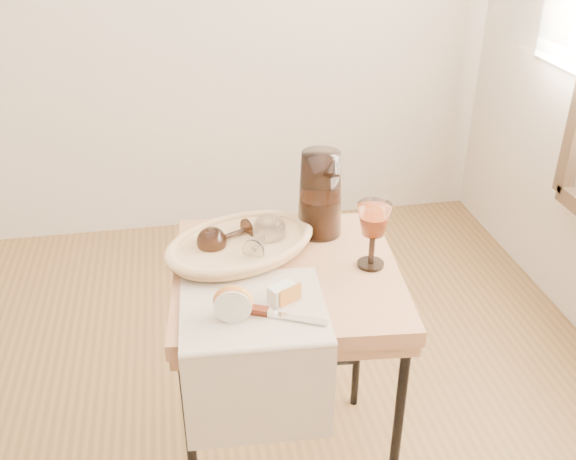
{
  "coord_description": "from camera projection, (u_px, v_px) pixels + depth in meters",
  "views": [
    {
      "loc": [
        0.34,
        -1.09,
        1.56
      ],
      "look_at": [
        0.58,
        0.21,
        0.82
      ],
      "focal_mm": 40.54,
      "sensor_mm": 36.0,
      "label": 1
    }
  ],
  "objects": [
    {
      "name": "side_table",
      "position": [
        287.0,
        377.0,
        1.76
      ],
      "size": [
        0.6,
        0.6,
        0.7
      ],
      "primitive_type": null,
      "rotation": [
        0.0,
        0.0,
        -0.09
      ],
      "color": "brown",
      "rests_on": "floor"
    },
    {
      "name": "table_knife",
      "position": [
        276.0,
        313.0,
        1.41
      ],
      "size": [
        0.2,
        0.11,
        0.02
      ],
      "primitive_type": null,
      "rotation": [
        0.0,
        0.0,
        -0.45
      ],
      "color": "silver",
      "rests_on": "tea_towel"
    },
    {
      "name": "wine_goblet",
      "position": [
        373.0,
        235.0,
        1.56
      ],
      "size": [
        0.1,
        0.1,
        0.17
      ],
      "primitive_type": null,
      "rotation": [
        0.0,
        0.0,
        0.18
      ],
      "color": "white",
      "rests_on": "side_table"
    },
    {
      "name": "goblet_lying_b",
      "position": [
        263.0,
        239.0,
        1.61
      ],
      "size": [
        0.14,
        0.16,
        0.09
      ],
      "primitive_type": null,
      "rotation": [
        0.0,
        0.0,
        1.04
      ],
      "color": "white",
      "rests_on": "bread_basket"
    },
    {
      "name": "tea_towel",
      "position": [
        253.0,
        308.0,
        1.44
      ],
      "size": [
        0.34,
        0.31,
        0.01
      ],
      "primitive_type": "cube",
      "rotation": [
        0.0,
        0.0,
        -0.05
      ],
      "color": "beige",
      "rests_on": "side_table"
    },
    {
      "name": "pitcher",
      "position": [
        320.0,
        194.0,
        1.69
      ],
      "size": [
        0.24,
        0.28,
        0.27
      ],
      "primitive_type": null,
      "rotation": [
        0.0,
        0.0,
        -0.43
      ],
      "color": "black",
      "rests_on": "side_table"
    },
    {
      "name": "bread_basket",
      "position": [
        241.0,
        247.0,
        1.63
      ],
      "size": [
        0.42,
        0.37,
        0.05
      ],
      "primitive_type": null,
      "rotation": [
        0.0,
        0.0,
        0.43
      ],
      "color": "#B78446",
      "rests_on": "side_table"
    },
    {
      "name": "apple_wedge",
      "position": [
        282.0,
        293.0,
        1.45
      ],
      "size": [
        0.07,
        0.06,
        0.04
      ],
      "primitive_type": "cube",
      "rotation": [
        0.0,
        0.0,
        0.5
      ],
      "color": "silver",
      "rests_on": "tea_towel"
    },
    {
      "name": "goblet_lying_a",
      "position": [
        227.0,
        236.0,
        1.63
      ],
      "size": [
        0.14,
        0.12,
        0.08
      ],
      "primitive_type": null,
      "rotation": [
        0.0,
        0.0,
        3.61
      ],
      "color": "#351F15",
      "rests_on": "bread_basket"
    },
    {
      "name": "apple_half",
      "position": [
        233.0,
        302.0,
        1.39
      ],
      "size": [
        0.09,
        0.06,
        0.08
      ],
      "primitive_type": "ellipsoid",
      "rotation": [
        0.0,
        0.0,
        -0.16
      ],
      "color": "red",
      "rests_on": "tea_towel"
    }
  ]
}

